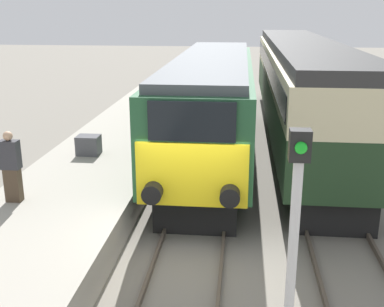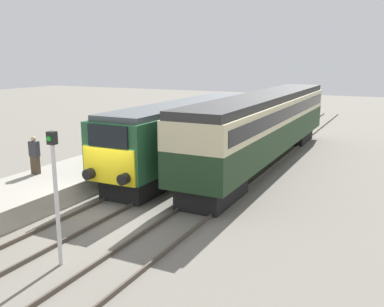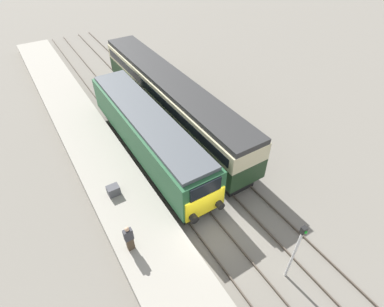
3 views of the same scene
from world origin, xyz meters
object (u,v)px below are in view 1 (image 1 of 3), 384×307
(locomotive, at_px, (212,101))
(signal_post, at_px, (292,260))
(passenger_carriage, at_px, (300,80))
(person_on_platform, at_px, (11,167))
(luggage_crate, at_px, (89,145))

(locomotive, xyz_separation_m, signal_post, (1.70, -11.61, 0.30))
(passenger_carriage, distance_m, signal_post, 14.79)
(locomotive, distance_m, passenger_carriage, 4.60)
(locomotive, relative_size, person_on_platform, 8.36)
(locomotive, distance_m, luggage_crate, 4.72)
(passenger_carriage, height_order, person_on_platform, passenger_carriage)
(person_on_platform, bearing_deg, luggage_crate, 81.41)
(signal_post, height_order, luggage_crate, signal_post)
(locomotive, bearing_deg, passenger_carriage, 42.12)
(locomotive, relative_size, signal_post, 3.62)
(passenger_carriage, height_order, signal_post, passenger_carriage)
(locomotive, bearing_deg, person_on_platform, -122.53)
(locomotive, xyz_separation_m, passenger_carriage, (3.40, 3.07, 0.37))
(locomotive, bearing_deg, signal_post, -81.67)
(passenger_carriage, bearing_deg, person_on_platform, -128.13)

